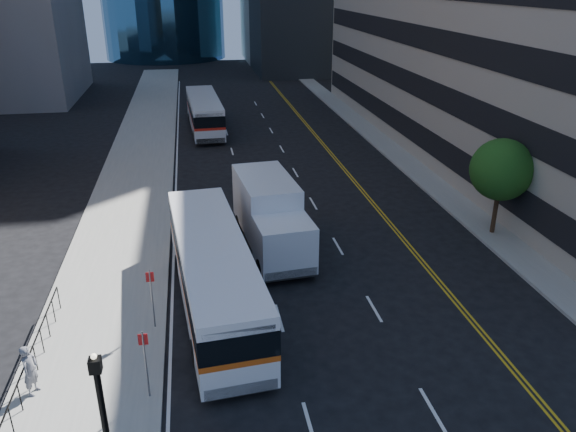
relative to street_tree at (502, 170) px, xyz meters
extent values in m
plane|color=black|center=(-9.00, -8.00, -3.64)|extent=(160.00, 160.00, 0.00)
cube|color=gray|center=(-19.50, 17.00, -3.57)|extent=(5.00, 90.00, 0.15)
cube|color=gray|center=(0.00, 17.00, -3.57)|extent=(2.00, 90.00, 0.15)
cylinder|color=#332114|center=(0.00, 0.00, -2.39)|extent=(0.24, 0.24, 2.20)
sphere|color=#1C3F12|center=(0.00, 0.00, 0.01)|extent=(3.20, 3.20, 3.20)
cube|color=black|center=(-18.00, -14.00, 0.89)|extent=(0.28, 0.28, 0.36)
cube|color=white|center=(-15.00, -4.75, -2.74)|extent=(3.67, 12.15, 1.10)
cube|color=#D95414|center=(-15.00, -4.75, -2.09)|extent=(3.69, 12.18, 0.22)
cube|color=black|center=(-15.00, -4.75, -1.55)|extent=(3.69, 12.18, 0.90)
cube|color=white|center=(-15.00, -4.75, -0.80)|extent=(3.67, 12.15, 0.50)
cylinder|color=black|center=(-15.85, -8.44, -3.14)|extent=(0.39, 1.02, 1.00)
cylinder|color=black|center=(-13.51, -8.22, -3.14)|extent=(0.39, 1.02, 1.00)
cylinder|color=black|center=(-16.46, -1.68, -3.14)|extent=(0.39, 1.02, 1.00)
cylinder|color=black|center=(-14.12, -1.47, -3.14)|extent=(0.39, 1.02, 1.00)
cube|color=silver|center=(-14.34, 25.21, -2.77)|extent=(3.02, 11.66, 1.06)
cube|color=red|center=(-14.34, 25.21, -2.15)|extent=(3.04, 11.68, 0.21)
cube|color=black|center=(-14.34, 25.21, -1.62)|extent=(3.04, 11.68, 0.87)
cube|color=silver|center=(-14.34, 25.21, -0.90)|extent=(3.02, 11.66, 0.48)
cylinder|color=black|center=(-15.32, 21.70, -3.16)|extent=(0.33, 0.98, 0.96)
cylinder|color=black|center=(-13.06, 21.80, -3.16)|extent=(0.33, 0.98, 0.96)
cylinder|color=black|center=(-15.61, 28.24, -3.16)|extent=(0.33, 0.98, 0.96)
cylinder|color=black|center=(-13.35, 28.34, -3.16)|extent=(0.33, 0.98, 0.96)
cube|color=white|center=(-11.68, -2.45, -2.11)|extent=(2.74, 2.55, 2.21)
cube|color=black|center=(-11.59, -3.45, -1.69)|extent=(2.32, 0.28, 1.16)
cube|color=white|center=(-12.03, 1.22, -1.48)|extent=(2.99, 5.27, 2.74)
cube|color=black|center=(-11.92, 0.07, -3.06)|extent=(2.57, 7.11, 0.26)
cylinder|color=black|center=(-12.80, -2.77, -3.13)|extent=(0.39, 1.04, 1.01)
cylinder|color=black|center=(-10.52, -2.55, -3.13)|extent=(0.39, 1.04, 1.01)
cylinder|color=black|center=(-13.30, 2.48, -3.13)|extent=(0.39, 1.04, 1.01)
cylinder|color=black|center=(-11.02, 2.69, -3.13)|extent=(0.39, 1.04, 1.01)
imported|color=slate|center=(-21.13, -9.19, -2.60)|extent=(0.61, 0.75, 1.79)
camera|label=1|loc=(-15.43, -25.06, 9.05)|focal=35.00mm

